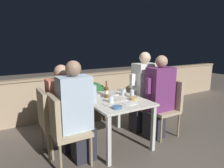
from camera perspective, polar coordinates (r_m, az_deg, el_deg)
name	(u,v)px	position (r m, az deg, el deg)	size (l,w,h in m)	color
ground_plane	(114,143)	(3.25, 0.71, -16.41)	(16.00, 16.00, 0.00)	#665B51
parapet_wall	(79,94)	(4.34, -9.40, -2.95)	(9.00, 0.18, 0.87)	tan
dining_table	(115,105)	(3.01, 0.74, -6.03)	(0.83, 1.03, 0.70)	silver
planter_hedge	(77,101)	(3.92, -9.92, -4.91)	(1.19, 0.47, 0.76)	brown
chair_left_near	(62,125)	(2.56, -14.12, -11.30)	(0.45, 0.45, 0.92)	tan
person_blue_shirt	(77,113)	(2.57, -9.88, -8.09)	(0.49, 0.26, 1.33)	#282833
chair_left_far	(51,117)	(2.85, -17.11, -9.01)	(0.45, 0.45, 0.92)	tan
person_coral_top	(65,109)	(2.88, -13.20, -6.94)	(0.48, 0.26, 1.25)	#282833
chair_right_near	(167,103)	(3.47, 15.46, -5.18)	(0.45, 0.45, 0.92)	tan
person_purple_stripe	(158,97)	(3.29, 13.10, -3.67)	(0.49, 0.26, 1.34)	#282833
chair_right_far	(151,99)	(3.66, 11.10, -4.09)	(0.45, 0.45, 0.92)	tan
person_white_polo	(143,92)	(3.49, 8.71, -2.20)	(0.47, 0.26, 1.38)	#282833
beer_bottle	(106,91)	(3.04, -1.61, -2.12)	(0.06, 0.06, 0.26)	brown
plate_0	(130,103)	(2.80, 5.09, -5.43)	(0.20, 0.20, 0.01)	white
plate_1	(120,99)	(2.97, 2.42, -4.38)	(0.21, 0.21, 0.01)	silver
plate_2	(114,94)	(3.27, 0.49, -2.85)	(0.18, 0.18, 0.01)	silver
bowl_0	(101,94)	(3.21, -3.27, -2.79)	(0.17, 0.17, 0.04)	silver
bowl_1	(117,107)	(2.58, 1.46, -6.60)	(0.14, 0.14, 0.03)	#4C709E
bowl_2	(133,98)	(2.96, 6.13, -4.04)	(0.13, 0.13, 0.05)	tan
glass_cup_0	(111,99)	(2.81, -0.27, -4.35)	(0.07, 0.07, 0.10)	silver
glass_cup_1	(92,96)	(2.94, -5.73, -3.54)	(0.06, 0.06, 0.11)	silver
glass_cup_2	(132,94)	(3.09, 5.73, -2.75)	(0.06, 0.06, 0.12)	silver
glass_cup_3	(88,94)	(3.16, -6.92, -2.76)	(0.06, 0.06, 0.08)	silver
glass_cup_4	(124,92)	(3.20, 3.32, -2.30)	(0.08, 0.08, 0.10)	silver
fork_0	(106,105)	(2.69, -1.78, -6.11)	(0.04, 0.17, 0.01)	silver
potted_plant	(145,90)	(4.53, 9.44, -1.72)	(0.38, 0.38, 0.79)	#9E5638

